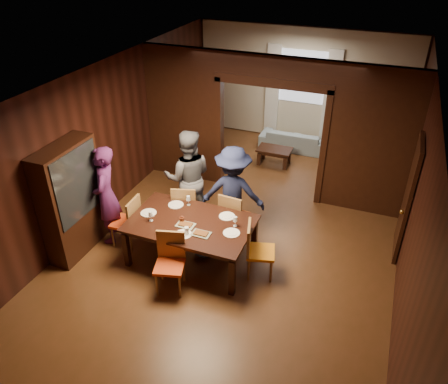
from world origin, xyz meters
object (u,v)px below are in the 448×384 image
at_px(person_purple, 106,195).
at_px(coffee_table, 274,156).
at_px(dining_table, 192,241).
at_px(chair_far_l, 186,206).
at_px(chair_left, 125,221).
at_px(sofa, 294,140).
at_px(hutch, 71,200).
at_px(person_grey, 188,177).
at_px(chair_far_r, 234,215).
at_px(chair_near, 169,264).
at_px(person_navy, 233,193).
at_px(chair_right, 261,250).

distance_m(person_purple, coffee_table, 4.42).
xyz_separation_m(dining_table, chair_far_l, (-0.48, 0.77, 0.10)).
xyz_separation_m(dining_table, chair_left, (-1.26, -0.04, 0.10)).
relative_size(sofa, hutch, 0.86).
bearing_deg(dining_table, chair_far_l, 121.71).
distance_m(person_grey, chair_far_r, 1.12).
distance_m(person_grey, chair_left, 1.39).
distance_m(chair_far_r, chair_near, 1.69).
distance_m(person_navy, hutch, 2.75).
bearing_deg(chair_right, person_purple, 75.85).
xyz_separation_m(person_purple, chair_near, (1.61, -0.79, -0.43)).
relative_size(dining_table, chair_far_l, 2.09).
bearing_deg(chair_far_l, chair_far_r, 166.28).
height_order(person_navy, hutch, hutch).
bearing_deg(hutch, chair_near, -9.49).
xyz_separation_m(person_grey, chair_near, (0.54, -1.85, -0.45)).
distance_m(person_navy, chair_right, 1.27).
height_order(chair_left, chair_far_l, same).
distance_m(chair_far_l, hutch, 2.01).
distance_m(person_navy, chair_near, 1.82).
relative_size(chair_right, hutch, 0.48).
bearing_deg(person_purple, chair_near, 40.66).
bearing_deg(person_purple, sofa, 132.32).
bearing_deg(chair_near, dining_table, 73.85).
bearing_deg(person_purple, dining_table, 66.58).
height_order(person_purple, chair_far_l, person_purple).
distance_m(chair_far_l, chair_far_r, 0.94).
distance_m(person_navy, chair_far_r, 0.41).
distance_m(person_purple, chair_left, 0.56).
bearing_deg(dining_table, chair_far_r, 61.31).
distance_m(chair_left, chair_far_l, 1.13).
relative_size(sofa, chair_far_r, 1.77).
bearing_deg(chair_far_r, sofa, -87.49).
bearing_deg(dining_table, person_purple, 179.92).
distance_m(sofa, chair_right, 4.89).
bearing_deg(chair_far_l, hutch, 21.60).
relative_size(chair_left, hutch, 0.48).
bearing_deg(person_grey, chair_left, 33.01).
bearing_deg(person_grey, hutch, 22.59).
bearing_deg(chair_left, person_grey, 144.65).
relative_size(sofa, chair_near, 1.77).
relative_size(chair_right, chair_far_r, 1.00).
bearing_deg(chair_left, sofa, 157.03).
xyz_separation_m(coffee_table, chair_far_l, (-0.83, -3.12, 0.28)).
bearing_deg(sofa, chair_far_r, 87.70).
distance_m(person_purple, chair_right, 2.85).
relative_size(person_purple, chair_near, 1.88).
xyz_separation_m(chair_left, hutch, (-0.72, -0.41, 0.52)).
bearing_deg(person_navy, coffee_table, -99.73).
bearing_deg(person_purple, chair_far_l, 100.82).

